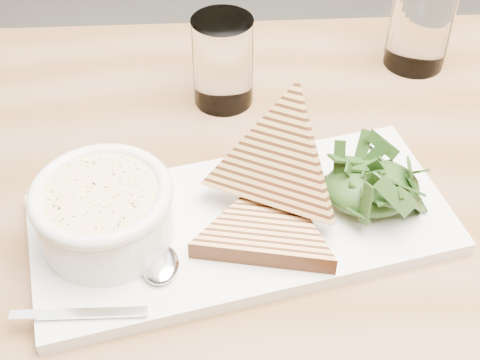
{
  "coord_description": "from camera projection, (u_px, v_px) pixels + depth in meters",
  "views": [
    {
      "loc": [
        -0.3,
        -0.52,
        1.23
      ],
      "look_at": [
        -0.24,
        -0.05,
        0.78
      ],
      "focal_mm": 50.0,
      "sensor_mm": 36.0,
      "label": 1
    }
  ],
  "objects": [
    {
      "name": "sandwich_lean",
      "position": [
        277.0,
        164.0,
        0.65
      ],
      "size": [
        0.22,
        0.22,
        0.18
      ],
      "primitive_type": null,
      "rotation": [
        0.95,
        0.0,
        -0.54
      ],
      "color": "tan",
      "rests_on": "sandwich_flat"
    },
    {
      "name": "sandwich_flat",
      "position": [
        267.0,
        228.0,
        0.64
      ],
      "size": [
        0.2,
        0.2,
        0.02
      ],
      "primitive_type": null,
      "rotation": [
        0.0,
        0.0,
        -0.27
      ],
      "color": "tan",
      "rests_on": "platter"
    },
    {
      "name": "platter",
      "position": [
        242.0,
        224.0,
        0.67
      ],
      "size": [
        0.44,
        0.25,
        0.02
      ],
      "primitive_type": "cube",
      "rotation": [
        0.0,
        0.0,
        0.15
      ],
      "color": "white",
      "rests_on": "table_top"
    },
    {
      "name": "spoon_bowl",
      "position": [
        160.0,
        264.0,
        0.61
      ],
      "size": [
        0.04,
        0.05,
        0.01
      ],
      "primitive_type": "ellipsoid",
      "rotation": [
        0.0,
        0.0,
        -0.09
      ],
      "color": "silver",
      "rests_on": "platter"
    },
    {
      "name": "spoon_handle",
      "position": [
        79.0,
        313.0,
        0.58
      ],
      "size": [
        0.12,
        0.02,
        0.0
      ],
      "primitive_type": "cube",
      "rotation": [
        0.0,
        0.0,
        -0.09
      ],
      "color": "silver",
      "rests_on": "platter"
    },
    {
      "name": "soup",
      "position": [
        101.0,
        195.0,
        0.61
      ],
      "size": [
        0.11,
        0.11,
        0.01
      ],
      "primitive_type": "cylinder",
      "color": "#E6CE8A",
      "rests_on": "soup_bowl"
    },
    {
      "name": "glass_near",
      "position": [
        223.0,
        62.0,
        0.79
      ],
      "size": [
        0.07,
        0.07,
        0.11
      ],
      "primitive_type": "cylinder",
      "color": "white",
      "rests_on": "table_top"
    },
    {
      "name": "glass_far",
      "position": [
        421.0,
        22.0,
        0.85
      ],
      "size": [
        0.08,
        0.08,
        0.12
      ],
      "primitive_type": "cylinder",
      "color": "white",
      "rests_on": "table_top"
    },
    {
      "name": "arugula_pile",
      "position": [
        373.0,
        181.0,
        0.66
      ],
      "size": [
        0.11,
        0.1,
        0.05
      ],
      "primitive_type": null,
      "color": "#2C4C1B",
      "rests_on": "platter"
    },
    {
      "name": "bowl_rim",
      "position": [
        101.0,
        194.0,
        0.61
      ],
      "size": [
        0.13,
        0.13,
        0.01
      ],
      "primitive_type": "torus",
      "color": "white",
      "rests_on": "soup_bowl"
    },
    {
      "name": "salad_base",
      "position": [
        371.0,
        187.0,
        0.67
      ],
      "size": [
        0.1,
        0.08,
        0.04
      ],
      "primitive_type": "ellipsoid",
      "color": "black",
      "rests_on": "platter"
    },
    {
      "name": "table_top",
      "position": [
        277.0,
        272.0,
        0.66
      ],
      "size": [
        1.38,
        0.97,
        0.04
      ],
      "primitive_type": "cube",
      "rotation": [
        0.0,
        0.0,
        -0.07
      ],
      "color": "#885E40",
      "rests_on": "ground"
    },
    {
      "name": "soup_bowl",
      "position": [
        106.0,
        218.0,
        0.63
      ],
      "size": [
        0.13,
        0.13,
        0.05
      ],
      "primitive_type": "cylinder",
      "color": "white",
      "rests_on": "platter"
    }
  ]
}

